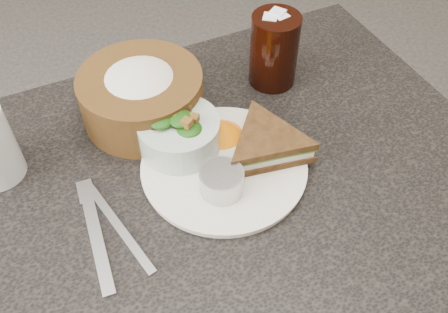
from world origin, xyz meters
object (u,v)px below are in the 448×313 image
sandwich (267,144)px  dinner_plate (224,167)px  bread_basket (141,90)px  dining_table (200,305)px  salad_bowl (179,129)px  cola_glass (274,47)px  dressing_ramekin (222,181)px

sandwich → dinner_plate: bearing=-175.1°
bread_basket → dining_table: bearing=-88.6°
salad_bowl → bread_basket: 0.11m
sandwich → cola_glass: 0.20m
dressing_ramekin → cola_glass: 0.29m
dressing_ramekin → cola_glass: cola_glass is taller
dinner_plate → sandwich: (0.07, -0.01, 0.03)m
cola_glass → sandwich: bearing=-121.6°
sandwich → dressing_ramekin: bearing=-148.8°
salad_bowl → dressing_ramekin: 0.11m
bread_basket → sandwich: bearing=-50.8°
dinner_plate → sandwich: 0.08m
dining_table → salad_bowl: 0.43m
dining_table → cola_glass: bearing=37.8°
dressing_ramekin → dinner_plate: bearing=60.7°
sandwich → dressing_ramekin: size_ratio=2.44×
salad_bowl → bread_basket: bearing=104.0°
dressing_ramekin → cola_glass: bearing=45.8°
dining_table → salad_bowl: bearing=77.4°
dining_table → dinner_plate: size_ratio=3.90×
dinner_plate → bread_basket: 0.19m
sandwich → bread_basket: size_ratio=0.78×
bread_basket → cola_glass: size_ratio=1.42×
dining_table → bread_basket: (-0.00, 0.20, 0.43)m
dinner_plate → salad_bowl: salad_bowl is taller
dining_table → sandwich: 0.43m
bread_basket → dinner_plate: bearing=-66.8°
dining_table → sandwich: sandwich is taller
dinner_plate → bread_basket: bread_basket is taller
bread_basket → cola_glass: cola_glass is taller
sandwich → bread_basket: (-0.14, 0.18, 0.03)m
dinner_plate → sandwich: sandwich is taller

